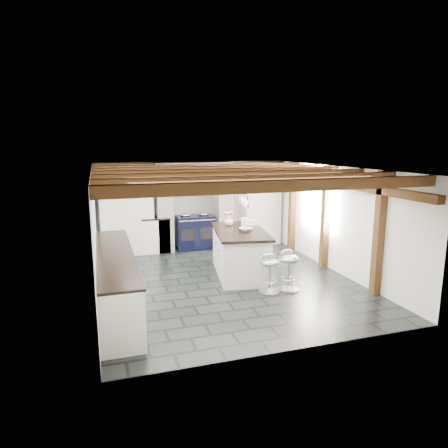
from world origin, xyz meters
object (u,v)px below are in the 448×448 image
object	(u,v)px
range_cooker	(195,231)
bar_stool_far	(270,269)
kitchen_island	(240,252)
bar_stool_near	(288,265)

from	to	relation	value
range_cooker	bar_stool_far	distance (m)	3.64
kitchen_island	range_cooker	bearing A→B (deg)	109.57
bar_stool_near	bar_stool_far	world-z (taller)	bar_stool_near
bar_stool_far	range_cooker	bearing A→B (deg)	119.49
bar_stool_near	bar_stool_far	bearing A→B (deg)	177.16
bar_stool_near	kitchen_island	bearing A→B (deg)	110.52
kitchen_island	bar_stool_far	distance (m)	1.20
kitchen_island	bar_stool_far	world-z (taller)	kitchen_island
range_cooker	bar_stool_far	bearing A→B (deg)	-80.70
bar_stool_near	bar_stool_far	xyz separation A→B (m)	(-0.39, -0.02, -0.02)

